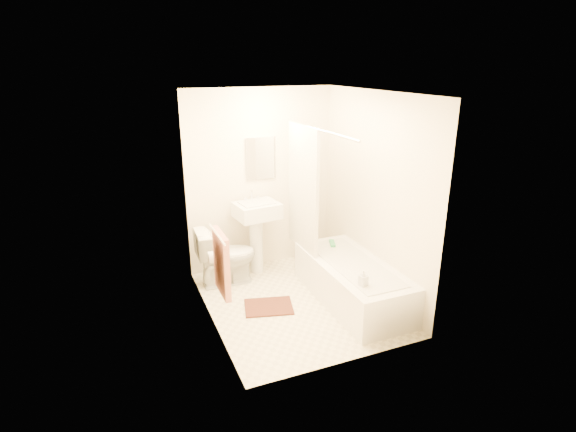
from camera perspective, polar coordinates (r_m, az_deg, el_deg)
name	(u,v)px	position (r m, az deg, el deg)	size (l,w,h in m)	color
floor	(296,302)	(5.41, 1.04, -10.88)	(2.40, 2.40, 0.00)	beige
ceiling	(298,92)	(4.69, 1.21, 15.42)	(2.40, 2.40, 0.00)	white
wall_back	(261,180)	(5.99, -3.50, 4.55)	(2.00, 0.02, 2.40)	beige
wall_left	(207,217)	(4.63, -10.30, -0.15)	(0.02, 2.40, 2.40)	beige
wall_right	(375,196)	(5.38, 10.93, 2.55)	(0.02, 2.40, 2.40)	beige
mirror	(261,158)	(5.91, -3.49, 7.33)	(0.40, 0.03, 0.55)	white
curtain_rod	(319,129)	(4.95, 3.95, 10.91)	(0.03, 0.03, 1.70)	silver
shower_curtain	(303,190)	(5.47, 1.90, 3.37)	(0.04, 0.80, 1.55)	silver
towel_bar	(217,234)	(4.44, -9.01, -2.28)	(0.02, 0.02, 0.60)	silver
towel	(222,263)	(4.57, -8.43, -5.97)	(0.06, 0.45, 0.66)	#CC7266
toilet_paper	(213,257)	(4.93, -9.47, -5.11)	(0.12, 0.12, 0.11)	white
toilet	(226,256)	(5.74, -7.85, -5.09)	(0.42, 0.75, 0.74)	silver
sink	(257,235)	(5.93, -3.99, -2.42)	(0.54, 0.43, 1.07)	white
bathtub	(352,282)	(5.39, 8.13, -8.29)	(0.74, 1.69, 0.47)	white
bath_mat	(269,307)	(5.30, -2.48, -11.43)	(0.55, 0.41, 0.02)	#4B271E
soap_bottle	(363,278)	(4.77, 9.55, -7.82)	(0.08, 0.08, 0.18)	silver
scrub_brush	(332,244)	(5.76, 5.64, -3.51)	(0.06, 0.20, 0.04)	#359F57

